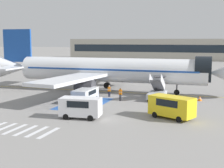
# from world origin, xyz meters

# --- Properties ---
(ground_plane) EXTENTS (600.00, 600.00, 0.00)m
(ground_plane) POSITION_xyz_m (0.00, 0.00, 0.00)
(ground_plane) COLOR gray
(apron_leadline_yellow) EXTENTS (73.99, 3.18, 0.01)m
(apron_leadline_yellow) POSITION_xyz_m (-1.78, 0.87, 0.00)
(apron_leadline_yellow) COLOR gold
(apron_leadline_yellow) RESTS_ON ground_plane
(apron_stand_patch_blue) EXTENTS (5.06, 9.35, 0.01)m
(apron_stand_patch_blue) POSITION_xyz_m (-1.78, -9.22, 0.00)
(apron_stand_patch_blue) COLOR #2856A8
(apron_stand_patch_blue) RESTS_ON ground_plane
(apron_walkway_bar_1) EXTENTS (0.44, 3.60, 0.01)m
(apron_walkway_bar_1) POSITION_xyz_m (-4.18, -22.26, 0.00)
(apron_walkway_bar_1) COLOR silver
(apron_walkway_bar_1) RESTS_ON ground_plane
(apron_walkway_bar_2) EXTENTS (0.44, 3.60, 0.01)m
(apron_walkway_bar_2) POSITION_xyz_m (-2.98, -22.26, 0.00)
(apron_walkway_bar_2) COLOR silver
(apron_walkway_bar_2) RESTS_ON ground_plane
(apron_walkway_bar_3) EXTENTS (0.44, 3.60, 0.01)m
(apron_walkway_bar_3) POSITION_xyz_m (-1.78, -22.26, 0.00)
(apron_walkway_bar_3) COLOR silver
(apron_walkway_bar_3) RESTS_ON ground_plane
(apron_walkway_bar_4) EXTENTS (0.44, 3.60, 0.01)m
(apron_walkway_bar_4) POSITION_xyz_m (-0.58, -22.26, 0.00)
(apron_walkway_bar_4) COLOR silver
(apron_walkway_bar_4) RESTS_ON ground_plane
(apron_walkway_bar_5) EXTENTS (0.44, 3.60, 0.01)m
(apron_walkway_bar_5) POSITION_xyz_m (0.62, -22.26, 0.00)
(apron_walkway_bar_5) COLOR silver
(apron_walkway_bar_5) RESTS_ON ground_plane
(airliner) EXTENTS (40.17, 31.64, 10.15)m
(airliner) POSITION_xyz_m (-2.40, 0.84, 3.52)
(airliner) COLOR silver
(airliner) RESTS_ON ground_plane
(boarding_stairs_forward) EXTENTS (2.39, 5.30, 3.85)m
(boarding_stairs_forward) POSITION_xyz_m (6.65, -3.27, 0.97)
(boarding_stairs_forward) COLOR #ADB2BA
(boarding_stairs_forward) RESTS_ON ground_plane
(fuel_tanker) EXTENTS (3.68, 11.05, 3.69)m
(fuel_tanker) POSITION_xyz_m (-8.30, 23.44, 1.88)
(fuel_tanker) COLOR #38383D
(fuel_tanker) RESTS_ON ground_plane
(service_van_0) EXTENTS (5.16, 3.74, 2.36)m
(service_van_0) POSITION_xyz_m (10.18, -13.26, 1.40)
(service_van_0) COLOR yellow
(service_van_0) RESTS_ON ground_plane
(service_van_1) EXTENTS (4.51, 2.51, 2.24)m
(service_van_1) POSITION_xyz_m (1.08, -16.50, 1.33)
(service_van_1) COLOR silver
(service_van_1) RESTS_ON ground_plane
(service_van_2) EXTENTS (2.15, 4.88, 1.81)m
(service_van_2) POSITION_xyz_m (-2.08, -8.30, 1.10)
(service_van_2) COLOR silver
(service_van_2) RESTS_ON ground_plane
(ground_crew_0) EXTENTS (0.44, 0.25, 1.82)m
(ground_crew_0) POSITION_xyz_m (2.08, -5.88, 1.05)
(ground_crew_0) COLOR #2D2D33
(ground_crew_0) RESTS_ON ground_plane
(ground_crew_1) EXTENTS (0.48, 0.34, 1.68)m
(ground_crew_1) POSITION_xyz_m (-0.45, -3.40, 0.96)
(ground_crew_1) COLOR #191E38
(ground_crew_1) RESTS_ON ground_plane
(traffic_cone_0) EXTENTS (0.63, 0.63, 0.70)m
(traffic_cone_0) POSITION_xyz_m (-3.96, -4.75, 0.35)
(traffic_cone_0) COLOR orange
(traffic_cone_0) RESTS_ON ground_plane
(traffic_cone_1) EXTENTS (0.50, 0.50, 0.55)m
(traffic_cone_1) POSITION_xyz_m (11.40, -5.73, 0.28)
(traffic_cone_1) COLOR orange
(traffic_cone_1) RESTS_ON ground_plane
(traffic_cone_2) EXTENTS (0.61, 0.61, 0.68)m
(traffic_cone_2) POSITION_xyz_m (12.35, -2.20, 0.34)
(traffic_cone_2) COLOR orange
(traffic_cone_2) RESTS_ON ground_plane
(terminal_building) EXTENTS (110.46, 12.10, 8.84)m
(terminal_building) POSITION_xyz_m (3.80, 90.22, 4.42)
(terminal_building) COLOR #B2AD9E
(terminal_building) RESTS_ON ground_plane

